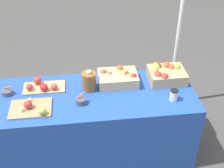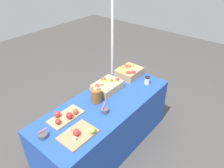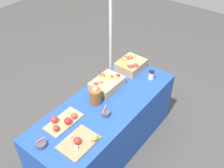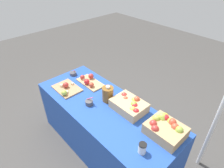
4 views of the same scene
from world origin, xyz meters
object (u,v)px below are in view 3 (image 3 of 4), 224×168
sample_bowl_mid (41,144)px  cider_jug (95,96)px  apple_crate_left (130,64)px  cutting_board_front (80,142)px  tent_pole (111,33)px  cutting_board_back (63,121)px  sample_bowl_near (106,113)px  coffee_cup (151,75)px  apple_crate_middle (107,83)px

sample_bowl_mid → cider_jug: bearing=-0.7°
apple_crate_left → sample_bowl_mid: apple_crate_left is taller
cutting_board_front → tent_pole: tent_pole is taller
sample_bowl_mid → tent_pole: (1.82, 0.59, 0.21)m
cutting_board_front → sample_bowl_mid: sample_bowl_mid is taller
cutting_board_back → cider_jug: 0.45m
sample_bowl_near → tent_pole: tent_pole is taller
cutting_board_back → cider_jug: bearing=-7.0°
apple_crate_left → cutting_board_back: (-1.21, -0.01, -0.04)m
coffee_cup → apple_crate_middle: bearing=144.2°
cider_jug → tent_pole: size_ratio=0.11×
sample_bowl_mid → cider_jug: (0.77, -0.01, 0.07)m
cutting_board_front → sample_bowl_mid: size_ratio=3.53×
sample_bowl_mid → cutting_board_front: bearing=-47.0°
tent_pole → cider_jug: bearing=-150.1°
cutting_board_front → sample_bowl_near: size_ratio=3.18×
apple_crate_left → cutting_board_front: size_ratio=0.97×
apple_crate_middle → tent_pole: (0.75, 0.53, 0.17)m
sample_bowl_mid → coffee_cup: (1.53, -0.28, 0.03)m
apple_crate_left → cutting_board_back: apple_crate_left is taller
coffee_cup → apple_crate_left: bearing=88.5°
cider_jug → coffee_cup: bearing=-19.4°
cutting_board_front → apple_crate_middle: bearing=21.6°
apple_crate_middle → cutting_board_front: apple_crate_middle is taller
sample_bowl_near → cider_jug: 0.24m
apple_crate_left → apple_crate_middle: size_ratio=0.93×
apple_crate_left → sample_bowl_mid: 1.54m
cutting_board_front → cider_jug: 0.59m
apple_crate_left → cider_jug: cider_jug is taller
cutting_board_front → sample_bowl_near: 0.44m
sample_bowl_mid → apple_crate_middle: bearing=3.0°
sample_bowl_mid → apple_crate_left: bearing=2.1°
apple_crate_middle → cutting_board_back: apple_crate_middle is taller
apple_crate_middle → sample_bowl_near: size_ratio=3.31×
cutting_board_front → tent_pole: 1.80m
cider_jug → coffee_cup: cider_jug is taller
sample_bowl_near → apple_crate_left: bearing=18.4°
cider_jug → coffee_cup: size_ratio=1.85×
apple_crate_left → coffee_cup: apple_crate_left is taller
sample_bowl_near → sample_bowl_mid: (-0.69, 0.23, -0.00)m
apple_crate_middle → cutting_board_back: bearing=-179.1°
sample_bowl_near → coffee_cup: (0.85, -0.05, 0.03)m
apple_crate_left → sample_bowl_near: 0.90m
apple_crate_middle → coffee_cup: size_ratio=3.45×
cutting_board_front → cider_jug: bearing=26.3°
apple_crate_middle → coffee_cup: bearing=-35.8°
cutting_board_back → sample_bowl_mid: bearing=-172.1°
cutting_board_front → cutting_board_back: bearing=76.1°
cutting_board_back → cider_jug: (0.45, -0.05, 0.06)m
cutting_board_front → sample_bowl_mid: (-0.25, 0.27, 0.00)m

